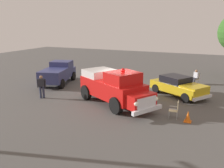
% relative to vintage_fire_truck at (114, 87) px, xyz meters
% --- Properties ---
extents(ground_plane, '(60.00, 60.00, 0.00)m').
position_rel_vintage_fire_truck_xyz_m(ground_plane, '(0.11, 0.47, -1.20)').
color(ground_plane, '#514F4C').
extents(vintage_fire_truck, '(6.24, 4.84, 2.59)m').
position_rel_vintage_fire_truck_xyz_m(vintage_fire_truck, '(0.00, 0.00, 0.00)').
color(vintage_fire_truck, black).
rests_on(vintage_fire_truck, ground).
extents(classic_hot_rod, '(4.67, 3.90, 1.46)m').
position_rel_vintage_fire_truck_xyz_m(classic_hot_rod, '(3.65, 3.69, -0.45)').
color(classic_hot_rod, black).
rests_on(classic_hot_rod, ground).
extents(parked_pickup, '(2.98, 5.10, 1.90)m').
position_rel_vintage_fire_truck_xyz_m(parked_pickup, '(-6.82, 3.19, -0.21)').
color(parked_pickup, black).
rests_on(parked_pickup, ground).
extents(lawn_chair_near_truck, '(0.67, 0.68, 1.02)m').
position_rel_vintage_fire_truck_xyz_m(lawn_chair_near_truck, '(4.53, 8.00, -0.61)').
color(lawn_chair_near_truck, '#B7BABF').
rests_on(lawn_chair_near_truck, ground).
extents(lawn_chair_by_car, '(0.55, 0.56, 1.02)m').
position_rel_vintage_fire_truck_xyz_m(lawn_chair_by_car, '(4.22, -0.91, -0.61)').
color(lawn_chair_by_car, '#B7BABF').
rests_on(lawn_chair_by_car, ground).
extents(spectator_seated, '(0.59, 0.65, 1.29)m').
position_rel_vintage_fire_truck_xyz_m(spectator_seated, '(4.46, 7.89, -0.50)').
color(spectator_seated, '#383842').
rests_on(spectator_seated, ground).
extents(spectator_standing, '(0.62, 0.42, 1.68)m').
position_rel_vintage_fire_truck_xyz_m(spectator_standing, '(-5.30, -0.93, -0.23)').
color(spectator_standing, '#2D334C').
rests_on(spectator_standing, ground).
extents(traffic_cone, '(0.40, 0.40, 0.64)m').
position_rel_vintage_fire_truck_xyz_m(traffic_cone, '(4.95, -1.18, -0.89)').
color(traffic_cone, orange).
rests_on(traffic_cone, ground).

